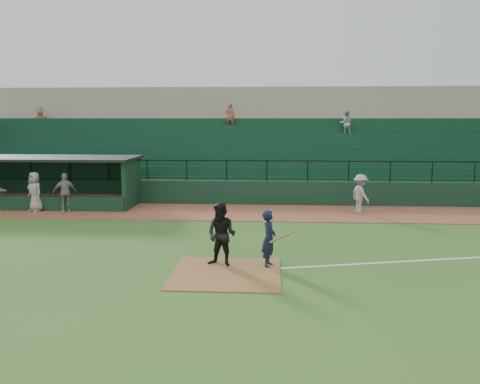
{
  "coord_description": "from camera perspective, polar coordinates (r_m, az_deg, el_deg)",
  "views": [
    {
      "loc": [
        1.22,
        -14.13,
        4.25
      ],
      "look_at": [
        0.0,
        5.0,
        1.4
      ],
      "focal_mm": 36.99,
      "sensor_mm": 36.0,
      "label": 1
    }
  ],
  "objects": [
    {
      "name": "ground",
      "position": [
        14.8,
        -1.25,
        -8.23
      ],
      "size": [
        90.0,
        90.0,
        0.0
      ],
      "primitive_type": "plane",
      "color": "#2F561C",
      "rests_on": "ground"
    },
    {
      "name": "warning_track",
      "position": [
        22.56,
        0.49,
        -2.36
      ],
      "size": [
        40.0,
        4.0,
        0.03
      ],
      "primitive_type": "cube",
      "color": "brown",
      "rests_on": "ground"
    },
    {
      "name": "home_plate_dirt",
      "position": [
        13.85,
        -1.6,
        -9.36
      ],
      "size": [
        3.0,
        3.0,
        0.03
      ],
      "primitive_type": "cube",
      "color": "brown",
      "rests_on": "ground"
    },
    {
      "name": "stadium_structure",
      "position": [
        30.67,
        1.37,
        4.82
      ],
      "size": [
        38.0,
        13.08,
        6.4
      ],
      "color": "black",
      "rests_on": "ground"
    },
    {
      "name": "dugout",
      "position": [
        26.27,
        -21.07,
        1.52
      ],
      "size": [
        8.9,
        3.2,
        2.42
      ],
      "color": "black",
      "rests_on": "ground"
    },
    {
      "name": "batter_at_plate",
      "position": [
        14.3,
        3.36,
        -5.39
      ],
      "size": [
        1.04,
        0.7,
        1.66
      ],
      "color": "black",
      "rests_on": "ground"
    },
    {
      "name": "umpire",
      "position": [
        14.31,
        -2.14,
        -4.96
      ],
      "size": [
        1.1,
        0.98,
        1.86
      ],
      "primitive_type": "imported",
      "rotation": [
        0.0,
        0.0,
        -0.36
      ],
      "color": "black",
      "rests_on": "ground"
    },
    {
      "name": "runner",
      "position": [
        22.67,
        13.74,
        -0.24
      ],
      "size": [
        1.06,
        1.31,
        1.78
      ],
      "primitive_type": "imported",
      "rotation": [
        0.0,
        0.0,
        1.97
      ],
      "color": "#98948E",
      "rests_on": "warning_track"
    },
    {
      "name": "dugout_player_a",
      "position": [
        23.94,
        -19.56,
        -0.03
      ],
      "size": [
        1.13,
        0.81,
        1.78
      ],
      "primitive_type": "imported",
      "rotation": [
        0.0,
        0.0,
        0.41
      ],
      "color": "gray",
      "rests_on": "warning_track"
    },
    {
      "name": "dugout_player_b",
      "position": [
        24.51,
        -22.58,
        0.04
      ],
      "size": [
        1.06,
        0.96,
        1.81
      ],
      "primitive_type": "imported",
      "rotation": [
        0.0,
        0.0,
        -0.57
      ],
      "color": "gray",
      "rests_on": "warning_track"
    }
  ]
}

